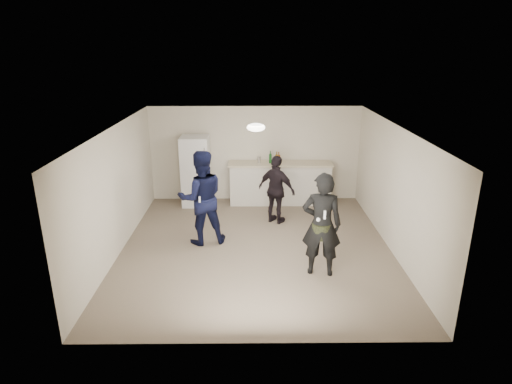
{
  "coord_description": "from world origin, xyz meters",
  "views": [
    {
      "loc": [
        -0.08,
        -7.99,
        3.97
      ],
      "look_at": [
        0.0,
        0.2,
        1.15
      ],
      "focal_mm": 30.0,
      "sensor_mm": 36.0,
      "label": 1
    }
  ],
  "objects_px": {
    "counter": "(280,184)",
    "spectator": "(277,190)",
    "fridge": "(196,171)",
    "shaker": "(259,160)",
    "woman": "(322,225)",
    "man": "(201,198)"
  },
  "relations": [
    {
      "from": "fridge",
      "to": "spectator",
      "type": "distance_m",
      "value": 2.38
    },
    {
      "from": "spectator",
      "to": "man",
      "type": "bearing_deg",
      "value": 67.3
    },
    {
      "from": "man",
      "to": "fridge",
      "type": "bearing_deg",
      "value": -94.33
    },
    {
      "from": "fridge",
      "to": "man",
      "type": "relative_size",
      "value": 0.91
    },
    {
      "from": "shaker",
      "to": "man",
      "type": "distance_m",
      "value": 2.7
    },
    {
      "from": "counter",
      "to": "man",
      "type": "height_order",
      "value": "man"
    },
    {
      "from": "man",
      "to": "spectator",
      "type": "distance_m",
      "value": 1.93
    },
    {
      "from": "woman",
      "to": "spectator",
      "type": "xyz_separation_m",
      "value": [
        -0.66,
        2.38,
        -0.16
      ]
    },
    {
      "from": "fridge",
      "to": "man",
      "type": "xyz_separation_m",
      "value": [
        0.41,
        -2.31,
        0.09
      ]
    },
    {
      "from": "fridge",
      "to": "woman",
      "type": "xyz_separation_m",
      "value": [
        2.68,
        -3.64,
        0.06
      ]
    },
    {
      "from": "shaker",
      "to": "man",
      "type": "height_order",
      "value": "man"
    },
    {
      "from": "woman",
      "to": "man",
      "type": "bearing_deg",
      "value": -21.61
    },
    {
      "from": "counter",
      "to": "fridge",
      "type": "bearing_deg",
      "value": -178.16
    },
    {
      "from": "counter",
      "to": "woman",
      "type": "xyz_separation_m",
      "value": [
        0.5,
        -3.71,
        0.44
      ]
    },
    {
      "from": "counter",
      "to": "fridge",
      "type": "relative_size",
      "value": 1.44
    },
    {
      "from": "man",
      "to": "shaker",
      "type": "bearing_deg",
      "value": -131.48
    },
    {
      "from": "shaker",
      "to": "man",
      "type": "relative_size",
      "value": 0.09
    },
    {
      "from": "counter",
      "to": "man",
      "type": "distance_m",
      "value": 3.0
    },
    {
      "from": "counter",
      "to": "spectator",
      "type": "bearing_deg",
      "value": -97.23
    },
    {
      "from": "fridge",
      "to": "shaker",
      "type": "xyz_separation_m",
      "value": [
        1.64,
        0.09,
        0.28
      ]
    },
    {
      "from": "man",
      "to": "woman",
      "type": "distance_m",
      "value": 2.64
    },
    {
      "from": "counter",
      "to": "shaker",
      "type": "relative_size",
      "value": 15.29
    }
  ]
}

